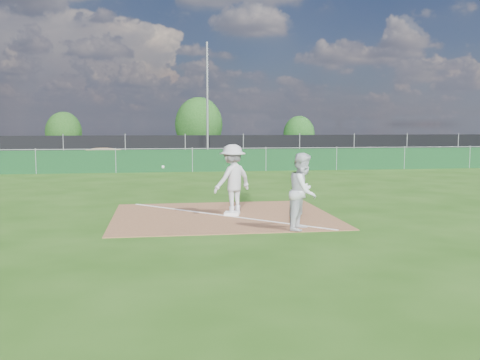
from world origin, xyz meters
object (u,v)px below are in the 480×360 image
car_mid (193,147)px  tree_left (64,132)px  first_base (232,213)px  light_pole (207,102)px  car_left (123,149)px  play_at_first (232,179)px  runner (303,191)px  tree_right (299,134)px  tree_mid (199,125)px  car_right (237,148)px

car_mid → tree_left: size_ratio=1.40×
first_base → car_mid: 25.74m
light_pole → car_left: light_pole is taller
first_base → play_at_first: play_at_first is taller
first_base → car_left: (-4.75, 27.12, 0.63)m
runner → car_left: bearing=43.3°
car_mid → tree_right: tree_right is taller
tree_left → tree_mid: 11.51m
car_right → tree_right: size_ratio=1.43×
tree_mid → tree_right: (8.87, -0.33, -0.83)m
car_right → tree_right: 8.14m
light_pole → car_left: (-5.99, 5.46, -3.30)m
car_mid → tree_mid: size_ratio=1.03×
car_left → car_mid: (5.27, -1.40, 0.14)m
car_mid → tree_right: 11.50m
car_mid → tree_left: tree_left is taller
tree_mid → tree_right: 8.92m
light_pole → car_right: size_ratio=1.71×
first_base → car_right: bearing=81.6°
runner → tree_mid: 34.35m
play_at_first → car_left: (-4.81, 26.82, -0.30)m
play_at_first → car_mid: 25.42m
light_pole → play_at_first: size_ratio=2.96×
car_left → car_mid: car_mid is taller
play_at_first → car_left: 27.25m
car_mid → car_left: bearing=73.0°
runner → tree_left: bearing=49.6°
tree_mid → car_right: bearing=-64.5°
play_at_first → runner: bearing=-61.4°
runner → car_mid: size_ratio=0.37×
tree_left → car_left: bearing=-46.8°
runner → tree_right: (8.85, 33.98, 0.76)m
runner → tree_right: size_ratio=0.57×
runner → tree_left: (-11.50, 35.00, 0.93)m
car_left → tree_mid: 8.11m
tree_right → tree_left: bearing=177.1°
light_pole → tree_right: (9.04, 10.10, -2.31)m
first_base → car_left: size_ratio=0.10×
play_at_first → runner: 2.87m
car_left → tree_right: tree_right is taller
light_pole → tree_right: size_ratio=2.44×
car_left → tree_right: size_ratio=1.23×
car_right → tree_right: tree_right is taller
first_base → tree_left: bearing=107.1°
light_pole → car_left: 8.75m
first_base → car_mid: car_mid is taller
car_right → tree_mid: size_ratio=0.96×
car_right → light_pole: bearing=152.6°
first_base → car_mid: bearing=88.8°
first_base → tree_mid: tree_mid is taller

